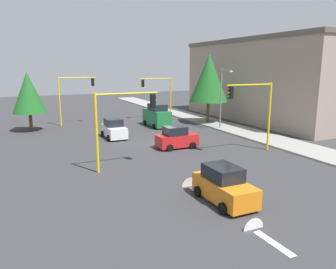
% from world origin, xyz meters
% --- Properties ---
extents(ground_plane, '(120.00, 120.00, 0.00)m').
position_xyz_m(ground_plane, '(0.00, 0.00, 0.00)').
color(ground_plane, '#353538').
extents(sidewalk_kerb, '(80.00, 4.00, 0.15)m').
position_xyz_m(sidewalk_kerb, '(-5.00, 10.50, 0.07)').
color(sidewalk_kerb, gray).
rests_on(sidewalk_kerb, ground).
extents(lane_arrow_near, '(2.40, 1.10, 1.10)m').
position_xyz_m(lane_arrow_near, '(11.51, -3.00, 0.01)').
color(lane_arrow_near, silver).
rests_on(lane_arrow_near, ground).
extents(lane_arrow_mid, '(2.40, 1.10, 1.10)m').
position_xyz_m(lane_arrow_mid, '(17.51, -3.00, 0.01)').
color(lane_arrow_mid, silver).
rests_on(lane_arrow_mid, ground).
extents(apartment_block, '(26.09, 9.30, 10.79)m').
position_xyz_m(apartment_block, '(-7.53, 18.50, 5.40)').
color(apartment_block, gray).
rests_on(apartment_block, ground).
extents(traffic_signal_near_left, '(0.36, 4.59, 5.89)m').
position_xyz_m(traffic_signal_near_left, '(6.00, 5.73, 4.16)').
color(traffic_signal_near_left, yellow).
rests_on(traffic_signal_near_left, ground).
extents(traffic_signal_near_right, '(0.36, 4.59, 5.53)m').
position_xyz_m(traffic_signal_near_right, '(6.00, -5.67, 3.92)').
color(traffic_signal_near_right, yellow).
rests_on(traffic_signal_near_right, ground).
extents(traffic_signal_far_right, '(0.36, 4.59, 6.00)m').
position_xyz_m(traffic_signal_far_right, '(-14.00, -5.75, 4.23)').
color(traffic_signal_far_right, yellow).
rests_on(traffic_signal_far_right, ground).
extents(traffic_signal_far_left, '(0.36, 4.59, 5.71)m').
position_xyz_m(traffic_signal_far_left, '(-14.00, 5.70, 4.04)').
color(traffic_signal_far_left, yellow).
rests_on(traffic_signal_far_left, ground).
extents(street_lamp_curbside, '(2.15, 0.28, 7.00)m').
position_xyz_m(street_lamp_curbside, '(-3.61, 9.20, 4.35)').
color(street_lamp_curbside, slate).
rests_on(street_lamp_curbside, ground).
extents(tree_opposite_side, '(3.64, 3.64, 6.63)m').
position_xyz_m(tree_opposite_side, '(-12.00, -11.00, 4.34)').
color(tree_opposite_side, brown).
rests_on(tree_opposite_side, ground).
extents(tree_roadside_mid, '(4.80, 4.80, 8.79)m').
position_xyz_m(tree_roadside_mid, '(-8.00, 10.00, 5.78)').
color(tree_roadside_mid, brown).
rests_on(tree_roadside_mid, ground).
extents(delivery_van_green, '(4.80, 2.22, 2.77)m').
position_xyz_m(delivery_van_green, '(-8.67, 3.13, 1.28)').
color(delivery_van_green, '#1E7238').
rests_on(delivery_van_green, ground).
extents(car_white, '(3.84, 2.09, 1.98)m').
position_xyz_m(car_white, '(-4.48, -3.42, 0.90)').
color(car_white, white).
rests_on(car_white, ground).
extents(car_orange, '(4.01, 2.07, 1.98)m').
position_xyz_m(car_orange, '(13.80, -2.44, 0.90)').
color(car_orange, orange).
rests_on(car_orange, ground).
extents(car_red, '(2.05, 3.64, 1.98)m').
position_xyz_m(car_red, '(2.00, 0.53, 0.90)').
color(car_red, red).
rests_on(car_red, ground).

